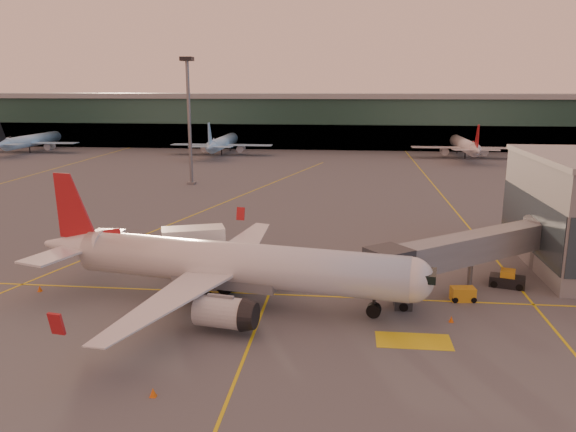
# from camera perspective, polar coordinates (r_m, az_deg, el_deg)

# --- Properties ---
(ground) EXTENTS (600.00, 600.00, 0.00)m
(ground) POSITION_cam_1_polar(r_m,az_deg,el_deg) (52.04, -8.26, -9.62)
(ground) COLOR #4C4F54
(ground) RESTS_ON ground
(taxi_markings) EXTENTS (100.12, 173.00, 0.01)m
(taxi_markings) POSITION_cam_1_polar(r_m,az_deg,el_deg) (95.15, -5.92, 0.90)
(taxi_markings) COLOR yellow
(taxi_markings) RESTS_ON ground
(terminal) EXTENTS (400.00, 20.00, 17.60)m
(terminal) POSITION_cam_1_polar(r_m,az_deg,el_deg) (188.95, 2.48, 9.66)
(terminal) COLOR #19382D
(terminal) RESTS_ON ground
(mast_west_near) EXTENTS (2.40, 2.40, 25.60)m
(mast_west_near) POSITION_cam_1_polar(r_m,az_deg,el_deg) (117.12, -10.03, 10.38)
(mast_west_near) COLOR slate
(mast_west_near) RESTS_ON ground
(distant_aircraft_row) EXTENTS (350.00, 34.00, 13.00)m
(distant_aircraft_row) POSITION_cam_1_polar(r_m,az_deg,el_deg) (165.62, 5.66, 6.09)
(distant_aircraft_row) COLOR #96D1FC
(distant_aircraft_row) RESTS_ON ground
(main_airplane) EXTENTS (38.49, 34.91, 11.66)m
(main_airplane) POSITION_cam_1_polar(r_m,az_deg,el_deg) (52.48, -6.42, -4.95)
(main_airplane) COLOR silver
(main_airplane) RESTS_ON ground
(jet_bridge) EXTENTS (22.34, 18.23, 5.80)m
(jet_bridge) POSITION_cam_1_polar(r_m,az_deg,el_deg) (59.95, 19.05, -3.08)
(jet_bridge) COLOR slate
(jet_bridge) RESTS_ON ground
(catering_truck) EXTENTS (7.19, 4.91, 5.13)m
(catering_truck) POSITION_cam_1_polar(r_m,az_deg,el_deg) (61.53, -9.49, -3.19)
(catering_truck) COLOR #B73F1A
(catering_truck) RESTS_ON ground
(gpu_cart) EXTENTS (2.40, 1.61, 1.32)m
(gpu_cart) POSITION_cam_1_polar(r_m,az_deg,el_deg) (56.32, 17.34, -7.60)
(gpu_cart) COLOR orange
(gpu_cart) RESTS_ON ground
(pushback_tug) EXTENTS (3.77, 2.71, 1.75)m
(pushback_tug) POSITION_cam_1_polar(r_m,az_deg,el_deg) (61.60, 21.38, -6.07)
(pushback_tug) COLOR black
(pushback_tug) RESTS_ON ground
(cone_nose) EXTENTS (0.43, 0.43, 0.55)m
(cone_nose) POSITION_cam_1_polar(r_m,az_deg,el_deg) (51.35, 16.26, -10.03)
(cone_nose) COLOR #E85F0C
(cone_nose) RESTS_ON ground
(cone_tail) EXTENTS (0.49, 0.49, 0.62)m
(cone_tail) POSITION_cam_1_polar(r_m,az_deg,el_deg) (61.43, -23.90, -6.76)
(cone_tail) COLOR #E85F0C
(cone_tail) RESTS_ON ground
(cone_wing_right) EXTENTS (0.48, 0.48, 0.61)m
(cone_wing_right) POSITION_cam_1_polar(r_m,az_deg,el_deg) (39.67, -13.54, -17.03)
(cone_wing_right) COLOR #E85F0C
(cone_wing_right) RESTS_ON ground
(cone_wing_left) EXTENTS (0.41, 0.41, 0.52)m
(cone_wing_left) POSITION_cam_1_polar(r_m,az_deg,el_deg) (68.49, -3.49, -3.67)
(cone_wing_left) COLOR #E85F0C
(cone_wing_left) RESTS_ON ground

